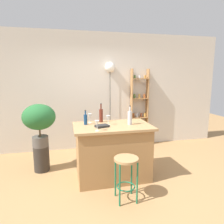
# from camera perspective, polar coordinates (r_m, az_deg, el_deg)

# --- Properties ---
(ground) EXTENTS (12.00, 12.00, 0.00)m
(ground) POSITION_cam_1_polar(r_m,az_deg,el_deg) (3.58, 1.27, -19.75)
(ground) COLOR #A37A4C
(back_wall) EXTENTS (6.40, 0.10, 2.80)m
(back_wall) POSITION_cam_1_polar(r_m,az_deg,el_deg) (5.03, -4.16, 5.75)
(back_wall) COLOR beige
(back_wall) RESTS_ON ground
(kitchen_counter) EXTENTS (1.32, 0.82, 0.95)m
(kitchen_counter) POSITION_cam_1_polar(r_m,az_deg,el_deg) (3.63, 0.12, -10.90)
(kitchen_counter) COLOR #9E7042
(kitchen_counter) RESTS_ON ground
(bar_stool) EXTENTS (0.35, 0.35, 0.64)m
(bar_stool) POSITION_cam_1_polar(r_m,az_deg,el_deg) (3.00, 3.97, -15.52)
(bar_stool) COLOR #196642
(bar_stool) RESTS_ON ground
(spice_shelf) EXTENTS (0.44, 0.16, 1.95)m
(spice_shelf) POSITION_cam_1_polar(r_m,az_deg,el_deg) (5.20, 7.63, 0.99)
(spice_shelf) COLOR #9E7042
(spice_shelf) RESTS_ON ground
(plant_stool) EXTENTS (0.29, 0.29, 0.48)m
(plant_stool) POSITION_cam_1_polar(r_m,az_deg,el_deg) (4.16, -19.13, -12.18)
(plant_stool) COLOR #2D2823
(plant_stool) RESTS_ON ground
(potted_plant) EXTENTS (0.59, 0.53, 0.80)m
(potted_plant) POSITION_cam_1_polar(r_m,az_deg,el_deg) (3.95, -19.76, -1.95)
(potted_plant) COLOR #514C47
(potted_plant) RESTS_ON plant_stool
(bottle_olive_oil) EXTENTS (0.06, 0.06, 0.26)m
(bottle_olive_oil) POSITION_cam_1_polar(r_m,az_deg,el_deg) (3.53, -7.42, -2.01)
(bottle_olive_oil) COLOR navy
(bottle_olive_oil) RESTS_ON kitchen_counter
(bottle_spirits_clear) EXTENTS (0.07, 0.07, 0.34)m
(bottle_spirits_clear) POSITION_cam_1_polar(r_m,az_deg,el_deg) (3.70, -3.09, -0.86)
(bottle_spirits_clear) COLOR #5B2319
(bottle_spirits_clear) RESTS_ON kitchen_counter
(bottle_vinegar) EXTENTS (0.08, 0.08, 0.33)m
(bottle_vinegar) POSITION_cam_1_polar(r_m,az_deg,el_deg) (3.52, 5.01, -1.54)
(bottle_vinegar) COLOR #B2B2B7
(bottle_vinegar) RESTS_ON kitchen_counter
(wine_glass_left) EXTENTS (0.07, 0.07, 0.16)m
(wine_glass_left) POSITION_cam_1_polar(r_m,az_deg,el_deg) (3.67, -6.22, -1.21)
(wine_glass_left) COLOR silver
(wine_glass_left) RESTS_ON kitchen_counter
(wine_glass_center) EXTENTS (0.07, 0.07, 0.16)m
(wine_glass_center) POSITION_cam_1_polar(r_m,az_deg,el_deg) (3.48, -1.07, -1.76)
(wine_glass_center) COLOR silver
(wine_glass_center) RESTS_ON kitchen_counter
(wine_glass_right) EXTENTS (0.07, 0.07, 0.16)m
(wine_glass_right) POSITION_cam_1_polar(r_m,az_deg,el_deg) (3.11, -4.21, -3.23)
(wine_glass_right) COLOR silver
(wine_glass_right) RESTS_ON kitchen_counter
(cookbook) EXTENTS (0.25, 0.21, 0.03)m
(cookbook) POSITION_cam_1_polar(r_m,az_deg,el_deg) (3.36, -2.81, -3.94)
(cookbook) COLOR black
(cookbook) RESTS_ON kitchen_counter
(pendant_globe_light) EXTENTS (0.24, 0.24, 2.10)m
(pendant_globe_light) POSITION_cam_1_polar(r_m,az_deg,el_deg) (4.96, -0.56, 12.23)
(pendant_globe_light) COLOR black
(pendant_globe_light) RESTS_ON ground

